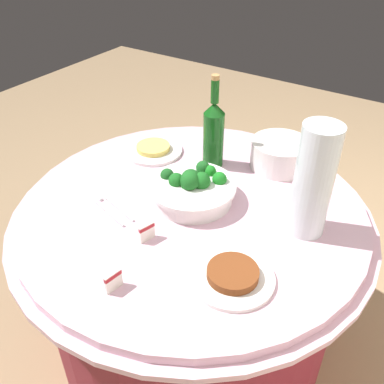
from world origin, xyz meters
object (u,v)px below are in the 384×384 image
object	(u,v)px
food_plate_stir_fry	(233,276)
label_placard_front	(113,280)
decorative_fruit_vase	(312,188)
plate_stack	(280,154)
serving_tongs	(113,210)
wine_bottle	(214,132)
broccoli_bowl	(193,189)
food_plate_noodles	(153,150)
label_placard_mid	(147,231)

from	to	relation	value
food_plate_stir_fry	label_placard_front	distance (m)	0.30
decorative_fruit_vase	plate_stack	bearing A→B (deg)	-143.54
label_placard_front	serving_tongs	bearing A→B (deg)	-137.37
label_placard_front	wine_bottle	bearing A→B (deg)	-170.93
broccoli_bowl	food_plate_noodles	xyz separation A→B (m)	(-0.17, -0.29, -0.03)
plate_stack	label_placard_mid	distance (m)	0.60
food_plate_noodles	food_plate_stir_fry	xyz separation A→B (m)	(0.41, 0.57, 0.00)
decorative_fruit_vase	label_placard_mid	distance (m)	0.48
serving_tongs	food_plate_noodles	xyz separation A→B (m)	(-0.36, -0.12, 0.01)
wine_bottle	food_plate_stir_fry	xyz separation A→B (m)	(0.46, 0.34, -0.12)
decorative_fruit_vase	food_plate_stir_fry	size ratio (longest dim) A/B	1.55
plate_stack	wine_bottle	bearing A→B (deg)	-60.28
broccoli_bowl	food_plate_noodles	size ratio (longest dim) A/B	1.27
food_plate_noodles	label_placard_mid	size ratio (longest dim) A/B	4.00
label_placard_mid	serving_tongs	bearing A→B (deg)	-104.91
wine_bottle	serving_tongs	bearing A→B (deg)	-15.65
broccoli_bowl	label_placard_front	bearing A→B (deg)	5.93
label_placard_front	food_plate_noodles	bearing A→B (deg)	-150.61
broccoli_bowl	decorative_fruit_vase	bearing A→B (deg)	99.50
serving_tongs	label_placard_mid	bearing A→B (deg)	75.09
broccoli_bowl	label_placard_mid	size ratio (longest dim) A/B	5.09
wine_bottle	serving_tongs	size ratio (longest dim) A/B	2.02
serving_tongs	label_placard_mid	world-z (taller)	label_placard_mid
label_placard_mid	broccoli_bowl	bearing A→B (deg)	179.64
plate_stack	label_placard_front	world-z (taller)	plate_stack
broccoli_bowl	serving_tongs	world-z (taller)	broccoli_bowl
decorative_fruit_vase	serving_tongs	bearing A→B (deg)	-65.05
broccoli_bowl	label_placard_mid	xyz separation A→B (m)	(0.23, -0.00, -0.01)
broccoli_bowl	label_placard_front	size ratio (longest dim) A/B	5.09
food_plate_stir_fry	plate_stack	bearing A→B (deg)	-167.37
wine_bottle	label_placard_mid	xyz separation A→B (m)	(0.46, 0.06, -0.10)
serving_tongs	label_placard_mid	size ratio (longest dim) A/B	3.02
food_plate_noodles	label_placard_front	world-z (taller)	label_placard_front
plate_stack	decorative_fruit_vase	xyz separation A→B (m)	(0.28, 0.21, 0.10)
decorative_fruit_vase	food_plate_stir_fry	distance (m)	0.33
decorative_fruit_vase	food_plate_stir_fry	xyz separation A→B (m)	(0.30, -0.08, -0.14)
decorative_fruit_vase	food_plate_noodles	world-z (taller)	decorative_fruit_vase
label_placard_front	label_placard_mid	distance (m)	0.20
wine_bottle	label_placard_mid	bearing A→B (deg)	7.22
broccoli_bowl	label_placard_front	world-z (taller)	broccoli_bowl
food_plate_noodles	label_placard_mid	xyz separation A→B (m)	(0.41, 0.29, 0.02)
plate_stack	decorative_fruit_vase	size ratio (longest dim) A/B	0.62
food_plate_noodles	serving_tongs	bearing A→B (deg)	18.09
wine_bottle	food_plate_stir_fry	bearing A→B (deg)	36.28
food_plate_noodles	label_placard_front	bearing A→B (deg)	29.39
decorative_fruit_vase	label_placard_front	bearing A→B (deg)	-32.79
label_placard_front	label_placard_mid	world-z (taller)	same
broccoli_bowl	serving_tongs	xyz separation A→B (m)	(0.19, -0.18, -0.04)
broccoli_bowl	plate_stack	world-z (taller)	broccoli_bowl
wine_bottle	label_placard_mid	world-z (taller)	wine_bottle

